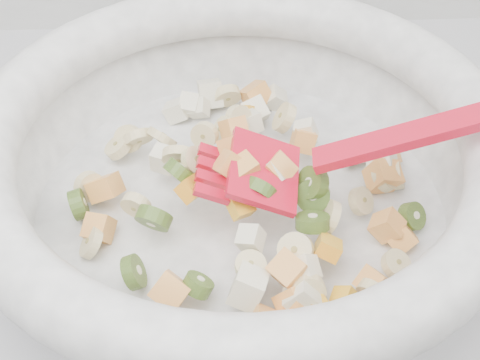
{
  "coord_description": "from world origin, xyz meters",
  "views": [
    {
      "loc": [
        -0.2,
        0.98,
        1.35
      ],
      "look_at": [
        -0.17,
        1.41,
        0.95
      ],
      "focal_mm": 55.0,
      "sensor_mm": 36.0,
      "label": 1
    }
  ],
  "objects": [
    {
      "name": "mixing_bowl",
      "position": [
        -0.17,
        1.41,
        0.97
      ],
      "size": [
        0.48,
        0.43,
        0.17
      ],
      "color": "white",
      "rests_on": "counter"
    }
  ]
}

